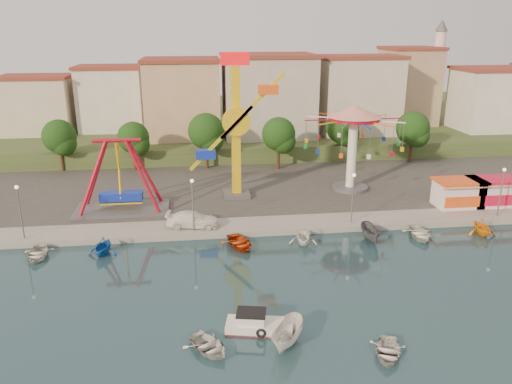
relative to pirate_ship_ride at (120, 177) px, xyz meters
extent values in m
plane|color=#16313D|center=(15.73, -19.65, -4.39)|extent=(200.00, 200.00, 0.00)
cube|color=#9E998E|center=(15.73, 42.35, -4.09)|extent=(200.00, 100.00, 0.60)
cube|color=#4C4944|center=(15.73, 10.35, -3.79)|extent=(90.00, 28.00, 0.01)
cube|color=#384C26|center=(15.73, 47.35, -2.89)|extent=(200.00, 60.00, 3.00)
cube|color=#59595E|center=(0.00, 0.00, -3.64)|extent=(10.00, 5.00, 0.30)
cube|color=#152EB9|center=(0.00, 0.00, -2.19)|extent=(4.50, 1.40, 1.00)
cylinder|color=#AA0D1F|center=(0.00, 0.00, 4.01)|extent=(5.00, 0.40, 0.40)
cube|color=#59595E|center=(12.83, 3.38, -3.54)|extent=(3.00, 3.00, 0.50)
cube|color=yellow|center=(12.83, 3.38, 3.71)|extent=(1.00, 1.00, 15.00)
cube|color=#F80D13|center=(12.83, 3.38, 12.01)|extent=(3.20, 0.50, 1.40)
cylinder|color=yellow|center=(12.83, 2.58, 5.21)|extent=(3.20, 0.50, 3.20)
cube|color=yellow|center=(14.59, 2.38, 6.98)|extent=(7.31, 0.35, 7.32)
cube|color=#F54F15|center=(16.36, 2.38, 8.74)|extent=(2.20, 1.20, 1.00)
cylinder|color=#59595E|center=(26.96, 4.24, -3.59)|extent=(4.40, 4.40, 0.40)
cylinder|color=white|center=(26.96, 4.24, 0.71)|extent=(1.10, 1.10, 9.00)
cylinder|color=#AA0D1F|center=(26.96, 4.24, 5.01)|extent=(6.00, 6.00, 0.50)
cone|color=red|center=(26.96, 4.24, 5.91)|extent=(6.40, 6.40, 1.40)
cube|color=white|center=(37.04, -3.15, -2.39)|extent=(5.00, 3.00, 2.80)
cube|color=#E85014|center=(37.04, -3.15, -0.84)|extent=(5.40, 3.40, 0.25)
cube|color=red|center=(37.04, -4.85, -1.19)|extent=(5.00, 0.77, 0.43)
cube|color=white|center=(41.05, -3.15, -2.39)|extent=(5.00, 3.00, 2.80)
cube|color=red|center=(41.05, -3.15, -0.84)|extent=(5.40, 3.40, 0.25)
cube|color=red|center=(41.05, -4.85, -1.19)|extent=(5.00, 0.77, 0.43)
cylinder|color=#59595E|center=(-8.27, -6.65, -1.29)|extent=(0.14, 0.14, 5.00)
cylinder|color=#59595E|center=(7.73, -6.65, -1.29)|extent=(0.14, 0.14, 5.00)
cylinder|color=#59595E|center=(23.73, -6.65, -1.29)|extent=(0.14, 0.14, 5.00)
cylinder|color=#59595E|center=(39.73, -6.65, -1.29)|extent=(0.14, 0.14, 5.00)
cylinder|color=#382314|center=(-10.27, 17.33, -2.00)|extent=(0.44, 0.44, 3.60)
sphere|color=black|center=(-10.27, 17.33, 1.10)|extent=(4.60, 4.60, 4.60)
cylinder|color=#382314|center=(-0.27, 16.59, -2.09)|extent=(0.44, 0.44, 3.40)
sphere|color=black|center=(-0.27, 16.59, 0.83)|extent=(4.35, 4.35, 4.35)
cylinder|color=#382314|center=(9.73, 16.16, -1.83)|extent=(0.44, 0.44, 3.92)
sphere|color=black|center=(9.73, 16.16, 1.54)|extent=(5.02, 5.02, 5.02)
cylinder|color=#382314|center=(19.73, 14.71, -1.96)|extent=(0.44, 0.44, 3.66)
sphere|color=black|center=(19.73, 14.71, 1.18)|extent=(4.68, 4.68, 4.68)
cylinder|color=#382314|center=(29.73, 17.70, -1.89)|extent=(0.44, 0.44, 3.80)
sphere|color=black|center=(29.73, 17.70, 1.37)|extent=(4.86, 4.86, 4.86)
cylinder|color=#382314|center=(39.73, 15.89, -1.91)|extent=(0.44, 0.44, 3.77)
sphere|color=black|center=(39.73, 15.89, 1.33)|extent=(4.83, 4.83, 4.83)
cube|color=beige|center=(-17.64, 26.41, 4.54)|extent=(9.26, 9.53, 11.87)
cube|color=silver|center=(-5.60, 31.73, 2.92)|extent=(12.33, 9.01, 8.63)
cube|color=tan|center=(7.54, 32.31, 4.22)|extent=(11.95, 9.28, 11.23)
cube|color=beige|center=(21.33, 29.15, 3.20)|extent=(12.59, 10.50, 9.20)
cube|color=beige|center=(34.80, 32.55, 3.22)|extent=(10.75, 9.23, 9.24)
cube|color=tan|center=(48.10, 30.68, 4.21)|extent=(12.77, 10.96, 11.21)
cube|color=silver|center=(59.88, 29.12, 4.78)|extent=(8.23, 8.98, 12.36)
cylinder|color=silver|center=(51.73, 34.35, 6.61)|extent=(1.80, 1.80, 16.00)
cylinder|color=#59595E|center=(51.73, 34.35, 11.61)|extent=(2.80, 2.80, 0.30)
cone|color=#59595E|center=(51.73, 34.35, 15.61)|extent=(2.20, 2.20, 2.00)
cube|color=white|center=(12.02, -23.57, -4.12)|extent=(4.75, 2.56, 0.81)
cube|color=#AA0D1F|center=(12.02, -23.57, -4.32)|extent=(4.75, 2.56, 0.14)
cube|color=white|center=(11.48, -23.48, -3.45)|extent=(2.03, 1.68, 0.81)
cube|color=black|center=(11.48, -23.48, -3.00)|extent=(2.24, 1.89, 0.11)
torus|color=black|center=(12.02, -24.47, -3.99)|extent=(0.71, 0.31, 0.68)
torus|color=black|center=(13.28, -24.42, -3.99)|extent=(0.71, 0.31, 0.68)
imported|color=silver|center=(8.52, -25.37, -4.03)|extent=(3.96, 4.26, 0.72)
imported|color=silver|center=(19.65, -27.28, -4.05)|extent=(3.44, 3.96, 0.69)
imported|color=silver|center=(13.64, -25.43, -3.63)|extent=(3.28, 4.19, 1.54)
imported|color=white|center=(7.65, -5.65, -3.03)|extent=(5.48, 2.82, 1.52)
imported|color=silver|center=(-6.28, -9.85, -4.01)|extent=(2.99, 3.93, 0.76)
imported|color=#1355AA|center=(-0.52, -9.85, -3.58)|extent=(3.26, 3.58, 1.62)
imported|color=#C53B0F|center=(11.94, -9.85, -3.97)|extent=(3.97, 4.74, 0.84)
imported|color=white|center=(18.05, -9.85, -3.57)|extent=(3.27, 3.60, 1.64)
imported|color=#555459|center=(24.68, -9.85, -3.65)|extent=(1.58, 3.89, 1.48)
imported|color=silver|center=(29.72, -9.85, -3.98)|extent=(3.37, 4.34, 0.82)
imported|color=orange|center=(36.13, -9.85, -3.56)|extent=(2.89, 3.31, 1.67)
camera|label=1|loc=(8.18, -52.58, 15.25)|focal=35.00mm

